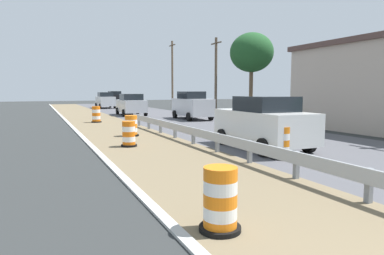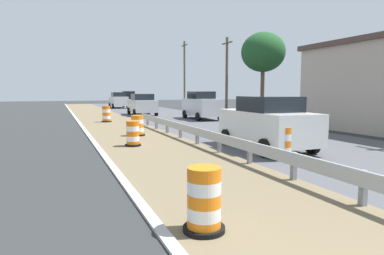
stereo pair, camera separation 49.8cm
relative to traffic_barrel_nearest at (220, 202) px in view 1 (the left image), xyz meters
name	(u,v)px [view 1 (the left image)]	position (x,y,z in m)	size (l,w,h in m)	color
traffic_barrel_nearest	(220,202)	(0.00, 0.00, 0.00)	(0.67, 0.67, 1.03)	orange
traffic_barrel_close	(281,144)	(4.63, 4.12, 0.02)	(0.72, 0.72, 1.06)	orange
traffic_barrel_mid	(129,135)	(0.73, 8.61, -0.01)	(0.64, 0.64, 1.02)	orange
traffic_barrel_far	(131,127)	(1.61, 11.64, 0.00)	(0.75, 0.75, 1.02)	orange
traffic_barrel_farther	(96,115)	(1.22, 19.74, 0.06)	(0.71, 0.71, 1.14)	orange
car_lead_near_lane	(105,100)	(5.52, 39.64, 0.56)	(2.06, 4.47, 2.05)	silver
car_trailing_near_lane	(192,105)	(8.52, 19.44, 0.62)	(2.14, 4.60, 2.17)	silver
car_lead_far_lane	(263,122)	(5.31, 6.02, 0.54)	(2.27, 4.47, 2.01)	silver
car_mid_far_lane	(115,98)	(8.94, 49.88, 0.62)	(2.24, 4.20, 2.18)	black
car_trailing_far_lane	(131,104)	(5.28, 25.72, 0.52)	(2.30, 4.67, 1.95)	silver
utility_pole_mid	(216,75)	(12.40, 22.64, 3.19)	(0.24, 1.80, 7.01)	brown
utility_pole_far	(172,74)	(12.68, 34.13, 3.80)	(0.24, 1.80, 8.22)	brown
tree_roadside	(252,53)	(15.79, 21.95, 5.27)	(4.03, 4.03, 7.58)	brown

